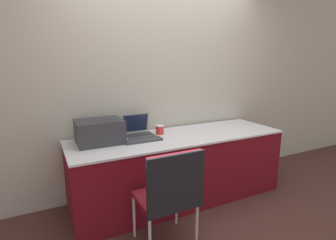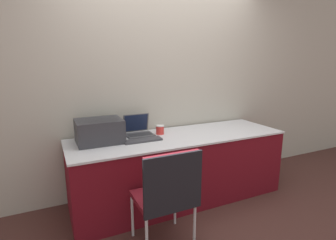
% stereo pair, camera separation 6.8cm
% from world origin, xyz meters
% --- Properties ---
extents(ground_plane, '(14.00, 14.00, 0.00)m').
position_xyz_m(ground_plane, '(0.00, 0.00, 0.00)').
color(ground_plane, '#472823').
extents(wall_back, '(8.00, 0.05, 2.60)m').
position_xyz_m(wall_back, '(0.00, 0.80, 1.30)').
color(wall_back, '#B7B2A3').
rests_on(wall_back, ground_plane).
extents(table, '(2.40, 0.76, 0.75)m').
position_xyz_m(table, '(0.00, 0.37, 0.38)').
color(table, maroon).
rests_on(table, ground_plane).
extents(printer, '(0.45, 0.35, 0.24)m').
position_xyz_m(printer, '(-0.84, 0.48, 0.88)').
color(printer, '#333338').
rests_on(printer, table).
extents(laptop_left, '(0.30, 0.27, 0.22)m').
position_xyz_m(laptop_left, '(-0.40, 0.58, 0.80)').
color(laptop_left, '#4C4C51').
rests_on(laptop_left, table).
extents(external_keyboard, '(0.40, 0.12, 0.02)m').
position_xyz_m(external_keyboard, '(-0.44, 0.34, 0.76)').
color(external_keyboard, '#3D3D42').
rests_on(external_keyboard, table).
extents(coffee_cup, '(0.09, 0.09, 0.10)m').
position_xyz_m(coffee_cup, '(-0.17, 0.51, 0.80)').
color(coffee_cup, red).
rests_on(coffee_cup, table).
extents(chair, '(0.49, 0.43, 0.88)m').
position_xyz_m(chair, '(-0.48, -0.37, 0.55)').
color(chair, maroon).
rests_on(chair, ground_plane).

